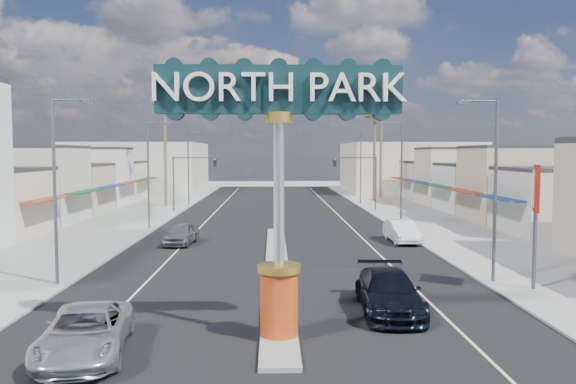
{
  "coord_description": "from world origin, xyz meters",
  "views": [
    {
      "loc": [
        -0.19,
        -16.9,
        6.41
      ],
      "look_at": [
        0.59,
        12.98,
        4.32
      ],
      "focal_mm": 35.0,
      "sensor_mm": 36.0,
      "label": 1
    }
  ],
  "objects": [
    {
      "name": "storefront_row_right",
      "position": [
        24.0,
        43.0,
        3.0
      ],
      "size": [
        12.0,
        42.0,
        6.0
      ],
      "primitive_type": "cube",
      "color": "#B7B29E",
      "rests_on": "ground"
    },
    {
      "name": "suv_left",
      "position": [
        -6.14,
        0.6,
        0.76
      ],
      "size": [
        3.25,
        5.74,
        1.51
      ],
      "primitive_type": "imported",
      "rotation": [
        0.0,
        0.0,
        0.14
      ],
      "color": "silver",
      "rests_on": "ground"
    },
    {
      "name": "palm_right_mid",
      "position": [
        13.0,
        56.0,
        10.6
      ],
      "size": [
        2.6,
        2.6,
        12.1
      ],
      "color": "brown",
      "rests_on": "ground"
    },
    {
      "name": "streetlight_r_near",
      "position": [
        10.43,
        10.0,
        5.07
      ],
      "size": [
        2.03,
        0.22,
        9.0
      ],
      "color": "#47474C",
      "rests_on": "ground"
    },
    {
      "name": "car_parked_right",
      "position": [
        9.0,
        22.8,
        0.79
      ],
      "size": [
        1.83,
        4.83,
        1.57
      ],
      "primitive_type": "imported",
      "rotation": [
        0.0,
        0.0,
        0.03
      ],
      "color": "white",
      "rests_on": "ground"
    },
    {
      "name": "streetlight_r_mid",
      "position": [
        10.43,
        30.0,
        5.07
      ],
      "size": [
        2.03,
        0.22,
        9.0
      ],
      "color": "#47474C",
      "rests_on": "ground"
    },
    {
      "name": "streetlight_l_near",
      "position": [
        -10.43,
        10.0,
        5.07
      ],
      "size": [
        2.03,
        0.22,
        9.0
      ],
      "color": "#47474C",
      "rests_on": "ground"
    },
    {
      "name": "streetlight_l_far",
      "position": [
        -10.43,
        52.0,
        5.07
      ],
      "size": [
        2.03,
        0.22,
        9.0
      ],
      "color": "#47474C",
      "rests_on": "ground"
    },
    {
      "name": "streetlight_r_far",
      "position": [
        10.43,
        52.0,
        5.07
      ],
      "size": [
        2.03,
        0.22,
        9.0
      ],
      "color": "#47474C",
      "rests_on": "ground"
    },
    {
      "name": "palm_right_far",
      "position": [
        15.0,
        62.0,
        12.39
      ],
      "size": [
        2.6,
        2.6,
        14.1
      ],
      "color": "brown",
      "rests_on": "ground"
    },
    {
      "name": "gateway_sign",
      "position": [
        0.0,
        1.98,
        5.93
      ],
      "size": [
        8.2,
        1.5,
        9.15
      ],
      "color": "red",
      "rests_on": "median_island"
    },
    {
      "name": "storefront_row_left",
      "position": [
        -24.0,
        43.0,
        3.0
      ],
      "size": [
        12.0,
        42.0,
        6.0
      ],
      "primitive_type": "cube",
      "color": "beige",
      "rests_on": "ground"
    },
    {
      "name": "suv_right",
      "position": [
        4.45,
        5.17,
        0.83
      ],
      "size": [
        2.59,
        5.83,
        1.66
      ],
      "primitive_type": "imported",
      "rotation": [
        0.0,
        0.0,
        -0.05
      ],
      "color": "black",
      "rests_on": "ground"
    },
    {
      "name": "sidewalk_right",
      "position": [
        14.0,
        30.0,
        0.06
      ],
      "size": [
        8.0,
        120.0,
        0.12
      ],
      "primitive_type": "cube",
      "color": "gray",
      "rests_on": "ground"
    },
    {
      "name": "backdrop_far_left",
      "position": [
        -22.0,
        75.0,
        4.0
      ],
      "size": [
        20.0,
        20.0,
        8.0
      ],
      "primitive_type": "cube",
      "color": "#B7B29E",
      "rests_on": "ground"
    },
    {
      "name": "streetlight_l_mid",
      "position": [
        -10.43,
        30.0,
        5.07
      ],
      "size": [
        2.03,
        0.22,
        9.0
      ],
      "color": "#47474C",
      "rests_on": "ground"
    },
    {
      "name": "palm_left_far",
      "position": [
        -13.0,
        50.0,
        11.5
      ],
      "size": [
        2.6,
        2.6,
        13.1
      ],
      "color": "brown",
      "rests_on": "ground"
    },
    {
      "name": "sidewalk_left",
      "position": [
        -14.0,
        30.0,
        0.06
      ],
      "size": [
        8.0,
        120.0,
        0.12
      ],
      "primitive_type": "cube",
      "color": "gray",
      "rests_on": "ground"
    },
    {
      "name": "road",
      "position": [
        0.0,
        30.0,
        0.01
      ],
      "size": [
        20.0,
        120.0,
        0.01
      ],
      "primitive_type": "cube",
      "color": "black",
      "rests_on": "ground"
    },
    {
      "name": "backdrop_far_right",
      "position": [
        22.0,
        75.0,
        4.0
      ],
      "size": [
        20.0,
        20.0,
        8.0
      ],
      "primitive_type": "cube",
      "color": "beige",
      "rests_on": "ground"
    },
    {
      "name": "bank_pylon_sign",
      "position": [
        11.87,
        8.44,
        4.47
      ],
      "size": [
        0.9,
        1.74,
        5.75
      ],
      "rotation": [
        0.0,
        0.0,
        -0.4
      ],
      "color": "#47474C",
      "rests_on": "sidewalk_right"
    },
    {
      "name": "traffic_signal_right",
      "position": [
        9.18,
        43.99,
        4.27
      ],
      "size": [
        5.09,
        0.45,
        6.0
      ],
      "color": "#47474C",
      "rests_on": "ground"
    },
    {
      "name": "median_island",
      "position": [
        0.0,
        14.0,
        0.08
      ],
      "size": [
        1.3,
        30.0,
        0.16
      ],
      "primitive_type": "cube",
      "color": "gray",
      "rests_on": "ground"
    },
    {
      "name": "car_parked_left",
      "position": [
        -6.65,
        22.23,
        0.75
      ],
      "size": [
        2.21,
        4.56,
        1.5
      ],
      "primitive_type": "imported",
      "rotation": [
        0.0,
        0.0,
        -0.1
      ],
      "color": "slate",
      "rests_on": "ground"
    },
    {
      "name": "traffic_signal_left",
      "position": [
        -9.18,
        43.99,
        4.27
      ],
      "size": [
        5.09,
        0.45,
        6.0
      ],
      "color": "#47474C",
      "rests_on": "ground"
    },
    {
      "name": "ground",
      "position": [
        0.0,
        30.0,
        0.0
      ],
      "size": [
        160.0,
        160.0,
        0.0
      ],
      "primitive_type": "plane",
      "color": "gray",
      "rests_on": "ground"
    }
  ]
}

